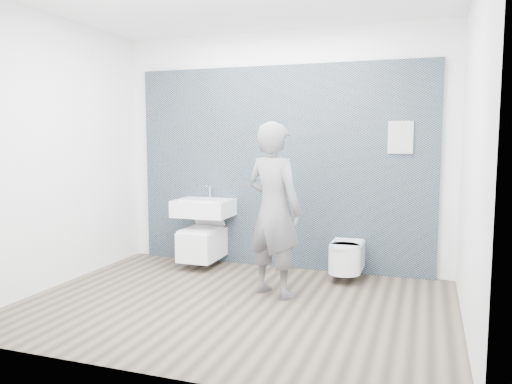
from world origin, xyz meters
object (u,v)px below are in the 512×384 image
(toilet_square, at_px, (202,242))
(visitor, at_px, (274,210))
(washbasin, at_px, (204,207))
(toilet_rounded, at_px, (346,257))

(toilet_square, distance_m, visitor, 1.47)
(visitor, bearing_deg, toilet_square, -12.68)
(washbasin, relative_size, visitor, 0.39)
(toilet_rounded, height_order, visitor, visitor)
(toilet_rounded, bearing_deg, washbasin, 178.57)
(washbasin, distance_m, visitor, 1.40)
(washbasin, relative_size, toilet_square, 0.92)
(toilet_square, xyz_separation_m, toilet_rounded, (1.73, 0.00, -0.04))
(washbasin, xyz_separation_m, toilet_rounded, (1.73, -0.04, -0.46))
(toilet_rounded, relative_size, visitor, 0.34)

